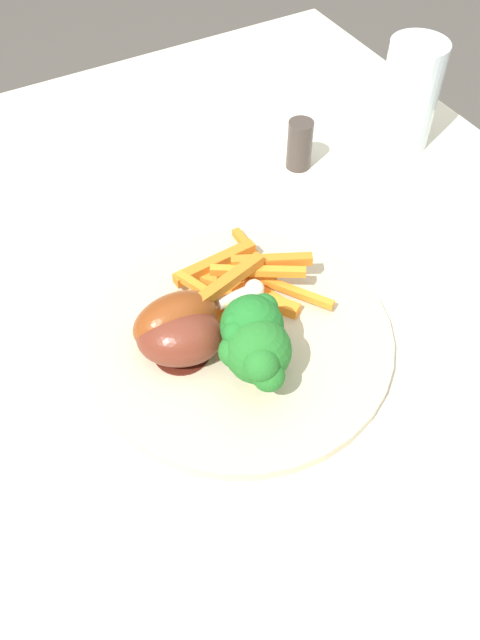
% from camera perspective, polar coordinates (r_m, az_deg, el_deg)
% --- Properties ---
extents(ground_plane, '(6.00, 6.00, 0.00)m').
position_cam_1_polar(ground_plane, '(1.25, 2.54, -23.50)').
color(ground_plane, '#4C4742').
extents(dining_table, '(1.18, 0.82, 0.71)m').
position_cam_1_polar(dining_table, '(0.68, 4.34, -8.96)').
color(dining_table, silver).
rests_on(dining_table, ground_plane).
extents(dinner_plate, '(0.29, 0.29, 0.01)m').
position_cam_1_polar(dinner_plate, '(0.61, -0.00, -1.56)').
color(dinner_plate, beige).
rests_on(dinner_plate, dining_table).
extents(broccoli_floret_front, '(0.07, 0.06, 0.07)m').
position_cam_1_polar(broccoli_floret_front, '(0.54, 1.61, -2.97)').
color(broccoli_floret_front, '#85A048').
rests_on(broccoli_floret_front, dinner_plate).
extents(broccoli_floret_middle, '(0.06, 0.06, 0.07)m').
position_cam_1_polar(broccoli_floret_middle, '(0.55, 1.05, -0.62)').
color(broccoli_floret_middle, '#92BA60').
rests_on(broccoli_floret_middle, dinner_plate).
extents(carrot_fries_pile, '(0.14, 0.14, 0.04)m').
position_cam_1_polar(carrot_fries_pile, '(0.63, 0.40, 3.35)').
color(carrot_fries_pile, orange).
rests_on(carrot_fries_pile, dinner_plate).
extents(chicken_drumstick_near, '(0.09, 0.13, 0.05)m').
position_cam_1_polar(chicken_drumstick_near, '(0.57, -4.95, -1.51)').
color(chicken_drumstick_near, '#4B1A12').
rests_on(chicken_drumstick_near, dinner_plate).
extents(chicken_drumstick_far, '(0.05, 0.13, 0.05)m').
position_cam_1_polar(chicken_drumstick_far, '(0.58, -5.36, 0.06)').
color(chicken_drumstick_far, '#5B220C').
rests_on(chicken_drumstick_far, dinner_plate).
extents(water_glass, '(0.07, 0.07, 0.13)m').
position_cam_1_polar(water_glass, '(0.84, 14.73, 18.68)').
color(water_glass, silver).
rests_on(water_glass, dining_table).
extents(pepper_shaker, '(0.03, 0.03, 0.06)m').
position_cam_1_polar(pepper_shaker, '(0.79, 5.29, 15.17)').
color(pepper_shaker, '#423833').
rests_on(pepper_shaker, dining_table).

